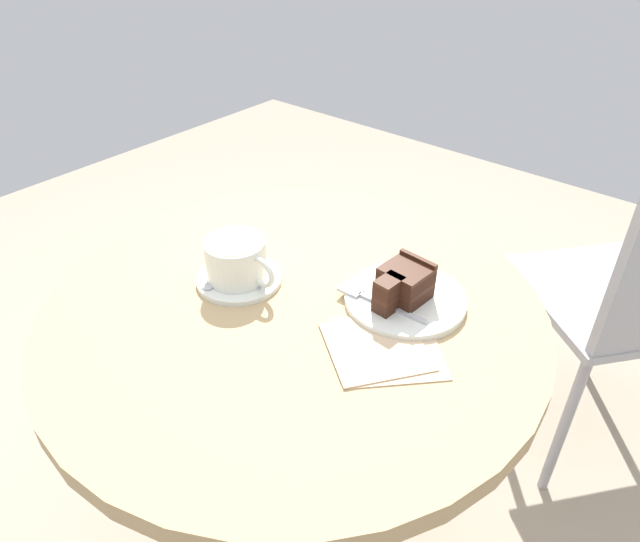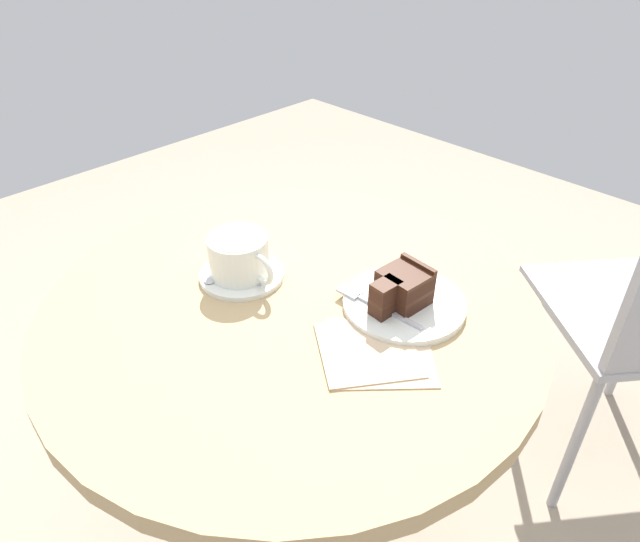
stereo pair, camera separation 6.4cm
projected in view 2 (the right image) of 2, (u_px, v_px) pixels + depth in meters
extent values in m
cube|color=gray|center=(300.00, 540.00, 1.30)|extent=(4.40, 4.40, 0.01)
cylinder|color=tan|center=(292.00, 310.00, 0.92)|extent=(0.79, 0.79, 0.03)
cylinder|color=#B7B7BC|center=(297.00, 444.00, 1.11)|extent=(0.07, 0.07, 0.63)
cylinder|color=#B7B7BC|center=(300.00, 537.00, 1.29)|extent=(0.36, 0.36, 0.02)
cylinder|color=silver|center=(242.00, 274.00, 0.96)|extent=(0.14, 0.14, 0.01)
cylinder|color=silver|center=(239.00, 255.00, 0.94)|extent=(0.10, 0.10, 0.07)
cylinder|color=#D6B789|center=(237.00, 238.00, 0.92)|extent=(0.09, 0.09, 0.00)
torus|color=silver|center=(262.00, 270.00, 0.90)|extent=(0.05, 0.01, 0.05)
cube|color=#B7B7BC|center=(237.00, 283.00, 0.93)|extent=(0.07, 0.05, 0.00)
ellipsoid|color=#B7B7BC|center=(209.00, 281.00, 0.94)|extent=(0.02, 0.02, 0.00)
cylinder|color=silver|center=(404.00, 304.00, 0.89)|extent=(0.19, 0.19, 0.01)
cube|color=#381E14|center=(403.00, 296.00, 0.88)|extent=(0.07, 0.07, 0.02)
cube|color=#381E14|center=(385.00, 307.00, 0.86)|extent=(0.03, 0.05, 0.02)
cube|color=#381C0F|center=(404.00, 289.00, 0.87)|extent=(0.07, 0.07, 0.01)
cube|color=#381C0F|center=(385.00, 299.00, 0.85)|extent=(0.03, 0.05, 0.01)
cube|color=#381E14|center=(405.00, 281.00, 0.87)|extent=(0.07, 0.07, 0.02)
cube|color=#381E14|center=(386.00, 292.00, 0.84)|extent=(0.03, 0.05, 0.02)
cube|color=#381C0F|center=(405.00, 274.00, 0.86)|extent=(0.07, 0.07, 0.01)
cube|color=#381C0F|center=(386.00, 284.00, 0.84)|extent=(0.03, 0.05, 0.01)
cube|color=#381C0F|center=(417.00, 278.00, 0.89)|extent=(0.07, 0.01, 0.06)
cube|color=#B7B7BC|center=(389.00, 312.00, 0.86)|extent=(0.12, 0.01, 0.00)
cube|color=#B7B7BC|center=(350.00, 292.00, 0.90)|extent=(0.04, 0.02, 0.00)
cube|color=tan|center=(379.00, 351.00, 0.81)|extent=(0.21, 0.21, 0.00)
cube|color=tan|center=(367.00, 350.00, 0.81)|extent=(0.19, 0.19, 0.00)
cylinder|color=#9E9EA3|center=(631.00, 336.00, 1.54)|extent=(0.02, 0.02, 0.44)
cylinder|color=#9E9EA3|center=(517.00, 345.00, 1.51)|extent=(0.02, 0.02, 0.44)
cylinder|color=#9E9EA3|center=(575.00, 444.00, 1.25)|extent=(0.02, 0.02, 0.44)
cube|color=#9E9EA3|center=(636.00, 311.00, 1.26)|extent=(0.53, 0.53, 0.02)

